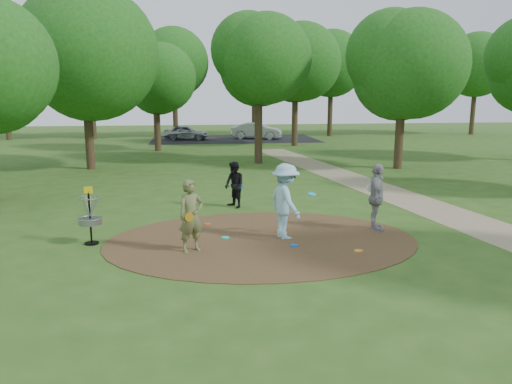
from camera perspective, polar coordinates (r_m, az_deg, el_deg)
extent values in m
plane|color=#2D5119|center=(13.52, 0.68, -5.56)|extent=(100.00, 100.00, 0.00)
cylinder|color=#47301C|center=(13.52, 0.68, -5.52)|extent=(8.40, 8.40, 0.02)
cube|color=#8C7A5B|center=(17.46, 21.29, -2.45)|extent=(7.55, 39.89, 0.01)
cube|color=black|center=(43.16, -2.50, 6.06)|extent=(14.00, 8.00, 0.01)
imported|color=#62683C|center=(12.47, -7.43, -2.74)|extent=(0.80, 0.70, 1.83)
cylinder|color=orange|center=(12.17, -7.63, -2.85)|extent=(0.22, 0.11, 0.22)
imported|color=#97CAE1|center=(13.51, 3.40, -1.07)|extent=(1.13, 1.50, 2.06)
cylinder|color=#0DA7E5|center=(13.66, 6.43, -0.25)|extent=(0.30, 0.30, 0.08)
imported|color=black|center=(17.20, -2.48, 0.82)|extent=(0.91, 0.97, 1.60)
cylinder|color=blue|center=(17.27, -1.86, 0.57)|extent=(0.22, 0.07, 0.22)
imported|color=gray|center=(14.69, 13.60, -0.61)|extent=(0.83, 1.23, 1.95)
cylinder|color=white|center=(14.60, 12.91, 0.44)|extent=(0.23, 0.10, 0.22)
cylinder|color=#1BD8BF|center=(13.72, -3.51, -5.21)|extent=(0.22, 0.22, 0.02)
cylinder|color=blue|center=(13.05, 4.39, -6.09)|extent=(0.22, 0.22, 0.02)
cylinder|color=#C03F13|center=(15.13, -5.57, -3.67)|extent=(0.22, 0.22, 0.02)
imported|color=#929698|center=(42.82, -8.02, 6.75)|extent=(3.81, 1.95, 1.24)
imported|color=#ACADB4|center=(43.21, 0.08, 7.01)|extent=(4.52, 2.66, 1.41)
cylinder|color=orange|center=(12.84, 11.64, -6.59)|extent=(0.22, 0.22, 0.02)
cylinder|color=black|center=(13.75, -18.42, -2.96)|extent=(0.05, 0.05, 1.35)
cylinder|color=black|center=(13.92, -18.26, -5.57)|extent=(0.36, 0.36, 0.04)
cylinder|color=gray|center=(13.76, -18.41, -3.18)|extent=(0.60, 0.60, 0.16)
torus|color=gray|center=(13.74, -18.43, -2.85)|extent=(0.63, 0.63, 0.03)
torus|color=gray|center=(13.62, -18.57, -0.61)|extent=(0.58, 0.58, 0.02)
cube|color=yellow|center=(13.59, -18.63, 0.22)|extent=(0.22, 0.02, 0.18)
cylinder|color=#332316|center=(27.36, -18.55, 6.47)|extent=(0.44, 0.44, 3.80)
sphere|color=#1B4C14|center=(27.34, -19.06, 14.29)|extent=(6.68, 6.68, 6.68)
cylinder|color=#332316|center=(28.13, 0.28, 7.55)|extent=(0.44, 0.44, 4.18)
sphere|color=#1B4C14|center=(28.12, 0.28, 14.56)|extent=(4.90, 4.90, 4.90)
cylinder|color=#332316|center=(27.17, 16.07, 6.38)|extent=(0.44, 0.44, 3.61)
sphere|color=#1B4C14|center=(27.12, 16.46, 13.35)|extent=(5.46, 5.46, 5.46)
cylinder|color=#332316|center=(34.94, -11.23, 7.44)|extent=(0.44, 0.44, 3.42)
sphere|color=#1B4C14|center=(34.88, -11.42, 12.33)|extent=(4.63, 4.63, 4.63)
cylinder|color=#332316|center=(37.68, 4.46, 8.61)|extent=(0.44, 0.44, 4.37)
sphere|color=#1B4C14|center=(37.69, 4.54, 14.30)|extent=(5.68, 5.68, 5.68)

